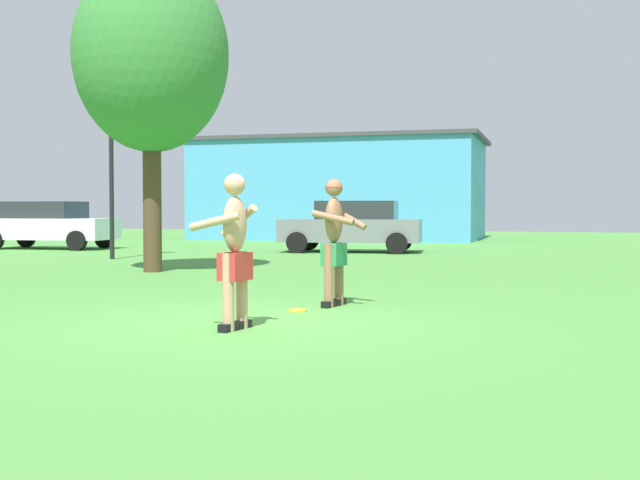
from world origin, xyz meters
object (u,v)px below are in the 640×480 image
(car_white_far_end, at_px, (49,224))
(lamp_post, at_px, (111,129))
(tree_right_field, at_px, (151,56))
(player_with_cap, at_px, (334,235))
(frisbee, at_px, (298,310))
(car_gray_near_post, at_px, (352,225))
(player_in_red, at_px, (234,247))

(car_white_far_end, relative_size, lamp_post, 0.78)
(car_white_far_end, bearing_deg, tree_right_field, -44.64)
(player_with_cap, distance_m, car_white_far_end, 18.49)
(player_with_cap, xyz_separation_m, frisbee, (-0.32, -0.66, -0.96))
(frisbee, xyz_separation_m, car_white_far_end, (-13.06, 13.43, 0.81))
(car_gray_near_post, bearing_deg, car_white_far_end, -175.30)
(tree_right_field, bearing_deg, car_gray_near_post, 76.17)
(frisbee, bearing_deg, tree_right_field, 132.40)
(player_in_red, bearing_deg, car_gray_near_post, 99.35)
(frisbee, xyz_separation_m, lamp_post, (-8.12, 9.11, 3.45))
(player_with_cap, relative_size, player_in_red, 1.02)
(player_with_cap, bearing_deg, car_white_far_end, 136.33)
(player_in_red, bearing_deg, player_with_cap, 78.46)
(car_white_far_end, height_order, tree_right_field, tree_right_field)
(player_with_cap, height_order, tree_right_field, tree_right_field)
(lamp_post, bearing_deg, player_in_red, -53.78)
(player_in_red, height_order, frisbee, player_in_red)
(frisbee, height_order, car_white_far_end, car_white_far_end)
(car_white_far_end, bearing_deg, frisbee, -45.80)
(car_gray_near_post, bearing_deg, player_in_red, -80.65)
(frisbee, bearing_deg, lamp_post, 131.69)
(frisbee, xyz_separation_m, tree_right_field, (-4.98, 5.45, 4.52))
(frisbee, bearing_deg, player_with_cap, 64.47)
(player_in_red, relative_size, frisbee, 6.98)
(lamp_post, distance_m, tree_right_field, 4.94)
(player_in_red, relative_size, car_gray_near_post, 0.39)
(player_with_cap, bearing_deg, player_in_red, -101.54)
(car_gray_near_post, bearing_deg, lamp_post, -135.81)
(player_with_cap, height_order, car_gray_near_post, player_with_cap)
(player_with_cap, relative_size, car_white_far_end, 0.40)
(car_gray_near_post, xyz_separation_m, lamp_post, (-5.31, -5.16, 2.64))
(car_white_far_end, relative_size, tree_right_field, 0.66)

